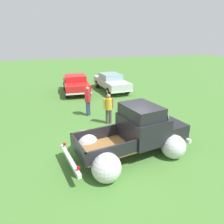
{
  "coord_description": "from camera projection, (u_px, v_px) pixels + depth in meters",
  "views": [
    {
      "loc": [
        -2.65,
        -6.1,
        4.21
      ],
      "look_at": [
        0.0,
        1.89,
        1.09
      ],
      "focal_mm": 31.82,
      "sensor_mm": 36.0,
      "label": 1
    }
  ],
  "objects": [
    {
      "name": "spectator_1",
      "position": [
        109.0,
        107.0,
        10.18
      ],
      "size": [
        0.54,
        0.38,
        1.61
      ],
      "rotation": [
        0.0,
        0.0,
        1.45
      ],
      "color": "#4C4742",
      "rests_on": "ground"
    },
    {
      "name": "vintage_pickup_truck",
      "position": [
        136.0,
        135.0,
        7.58
      ],
      "size": [
        4.86,
        3.33,
        1.96
      ],
      "rotation": [
        0.0,
        0.0,
        0.16
      ],
      "color": "black",
      "rests_on": "ground"
    },
    {
      "name": "show_car_0",
      "position": [
        76.0,
        83.0,
        16.18
      ],
      "size": [
        2.09,
        4.23,
        1.43
      ],
      "rotation": [
        0.0,
        0.0,
        -1.62
      ],
      "color": "black",
      "rests_on": "ground"
    },
    {
      "name": "show_car_1",
      "position": [
        111.0,
        81.0,
        16.89
      ],
      "size": [
        2.06,
        4.77,
        1.43
      ],
      "rotation": [
        0.0,
        0.0,
        -1.52
      ],
      "color": "black",
      "rests_on": "ground"
    },
    {
      "name": "lane_cone_0",
      "position": [
        119.0,
        122.0,
        9.83
      ],
      "size": [
        0.36,
        0.36,
        0.63
      ],
      "color": "black",
      "rests_on": "ground"
    },
    {
      "name": "ground_plane",
      "position": [
        127.0,
        154.0,
        7.67
      ],
      "size": [
        80.0,
        80.0,
        0.0
      ],
      "primitive_type": "plane",
      "color": "#477A33"
    },
    {
      "name": "spectator_0",
      "position": [
        88.0,
        99.0,
        11.27
      ],
      "size": [
        0.48,
        0.48,
        1.71
      ],
      "rotation": [
        0.0,
        0.0,
        5.5
      ],
      "color": "navy",
      "rests_on": "ground"
    }
  ]
}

